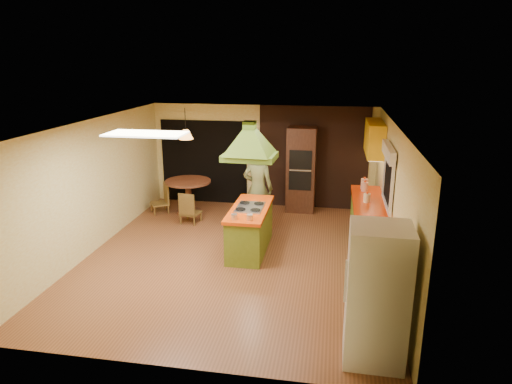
% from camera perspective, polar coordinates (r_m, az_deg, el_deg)
% --- Properties ---
extents(ground, '(6.50, 6.50, 0.00)m').
position_cam_1_polar(ground, '(8.67, -2.58, -8.07)').
color(ground, brown).
rests_on(ground, ground).
extents(room_walls, '(5.50, 6.50, 6.50)m').
position_cam_1_polar(room_walls, '(8.23, -2.69, -0.12)').
color(room_walls, beige).
rests_on(room_walls, ground).
extents(ceiling_plane, '(6.50, 6.50, 0.00)m').
position_cam_1_polar(ceiling_plane, '(7.96, -2.81, 8.53)').
color(ceiling_plane, silver).
rests_on(ceiling_plane, room_walls).
extents(brick_panel, '(2.64, 0.03, 2.50)m').
position_cam_1_polar(brick_panel, '(11.18, 7.18, 4.24)').
color(brick_panel, '#381E14').
rests_on(brick_panel, ground).
extents(nook_opening, '(2.20, 0.03, 2.10)m').
position_cam_1_polar(nook_opening, '(11.67, -6.49, 3.77)').
color(nook_opening, black).
rests_on(nook_opening, ground).
extents(right_counter, '(0.62, 3.05, 0.92)m').
position_cam_1_polar(right_counter, '(8.90, 13.90, -4.66)').
color(right_counter, olive).
rests_on(right_counter, ground).
extents(upper_cabinets, '(0.34, 1.40, 0.70)m').
position_cam_1_polar(upper_cabinets, '(10.07, 14.59, 6.53)').
color(upper_cabinets, yellow).
rests_on(upper_cabinets, room_walls).
extents(window_right, '(0.12, 1.35, 1.06)m').
position_cam_1_polar(window_right, '(8.36, 16.28, 3.18)').
color(window_right, black).
rests_on(window_right, room_walls).
extents(fluor_panel, '(1.20, 0.60, 0.03)m').
position_cam_1_polar(fluor_panel, '(7.17, -13.61, 7.08)').
color(fluor_panel, white).
rests_on(fluor_panel, ceiling_plane).
extents(kitchen_island, '(0.69, 1.73, 0.88)m').
position_cam_1_polar(kitchen_island, '(8.78, -0.76, -4.60)').
color(kitchen_island, olive).
rests_on(kitchen_island, ground).
extents(range_hood, '(0.99, 0.74, 0.78)m').
position_cam_1_polar(range_hood, '(8.30, -0.80, 7.16)').
color(range_hood, '#4F6E1B').
rests_on(range_hood, ceiling_plane).
extents(man, '(0.69, 0.48, 1.79)m').
position_cam_1_polar(man, '(9.78, 0.24, 0.43)').
color(man, brown).
rests_on(man, ground).
extents(refrigerator, '(0.73, 0.69, 1.75)m').
position_cam_1_polar(refrigerator, '(5.77, 14.87, -12.33)').
color(refrigerator, white).
rests_on(refrigerator, ground).
extents(wall_oven, '(0.68, 0.60, 2.04)m').
position_cam_1_polar(wall_oven, '(10.97, 5.67, 2.81)').
color(wall_oven, '#4B2718').
rests_on(wall_oven, ground).
extents(dining_table, '(1.08, 1.08, 0.81)m').
position_cam_1_polar(dining_table, '(10.95, -8.46, 0.24)').
color(dining_table, brown).
rests_on(dining_table, ground).
extents(chair_left, '(0.54, 0.54, 0.71)m').
position_cam_1_polar(chair_left, '(11.15, -11.99, -0.77)').
color(chair_left, brown).
rests_on(chair_left, ground).
extents(chair_near, '(0.46, 0.46, 0.73)m').
position_cam_1_polar(chair_near, '(10.35, -8.20, -1.91)').
color(chair_near, brown).
rests_on(chair_near, ground).
extents(pendant_lamp, '(0.38, 0.38, 0.22)m').
position_cam_1_polar(pendant_lamp, '(10.66, -8.76, 7.13)').
color(pendant_lamp, '#FF9E3F').
rests_on(pendant_lamp, ceiling_plane).
extents(canister_large, '(0.17, 0.17, 0.22)m').
position_cam_1_polar(canister_large, '(9.90, 13.39, 0.99)').
color(canister_large, beige).
rests_on(canister_large, right_counter).
extents(canister_medium, '(0.16, 0.16, 0.19)m').
position_cam_1_polar(canister_medium, '(9.74, 13.43, 0.64)').
color(canister_medium, beige).
rests_on(canister_medium, right_counter).
extents(canister_small, '(0.14, 0.14, 0.17)m').
position_cam_1_polar(canister_small, '(9.01, 13.69, -0.72)').
color(canister_small, '#FEF6CD').
rests_on(canister_small, right_counter).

